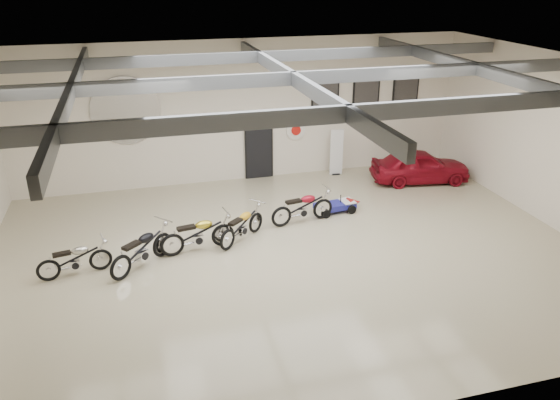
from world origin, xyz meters
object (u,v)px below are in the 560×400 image
object	(u,v)px
banner_stand	(336,152)
go_kart	(339,203)
motorcycle_gold	(198,233)
motorcycle_red	(302,207)
motorcycle_silver	(74,259)
motorcycle_yellow	(242,225)
vintage_car	(420,166)
motorcycle_black	(142,249)

from	to	relation	value
banner_stand	go_kart	xyz separation A→B (m)	(-1.11, -3.21, -0.60)
motorcycle_gold	motorcycle_red	xyz separation A→B (m)	(3.29, 0.97, -0.01)
motorcycle_silver	motorcycle_gold	xyz separation A→B (m)	(3.16, 0.47, 0.07)
motorcycle_yellow	vintage_car	xyz separation A→B (m)	(7.14, 2.87, 0.10)
motorcycle_red	go_kart	bearing A→B (deg)	9.71
banner_stand	motorcycle_gold	distance (m)	7.42
vintage_car	banner_stand	bearing A→B (deg)	69.63
motorcycle_gold	motorcycle_yellow	distance (m)	1.31
motorcycle_red	vintage_car	world-z (taller)	vintage_car
motorcycle_silver	vintage_car	world-z (taller)	vintage_car
motorcycle_silver	go_kart	world-z (taller)	motorcycle_silver
banner_stand	go_kart	world-z (taller)	banner_stand
motorcycle_gold	banner_stand	bearing A→B (deg)	29.48
banner_stand	vintage_car	size ratio (longest dim) A/B	0.51
motorcycle_silver	motorcycle_black	bearing A→B (deg)	-11.84
motorcycle_red	vintage_car	distance (m)	5.57
motorcycle_yellow	motorcycle_red	size ratio (longest dim) A/B	0.94
motorcycle_silver	vintage_car	size ratio (longest dim) A/B	0.51
motorcycle_yellow	vintage_car	world-z (taller)	vintage_car
vintage_car	motorcycle_yellow	bearing A→B (deg)	121.01
motorcycle_black	go_kart	world-z (taller)	motorcycle_black
motorcycle_yellow	vintage_car	size ratio (longest dim) A/B	0.54
motorcycle_silver	motorcycle_yellow	bearing A→B (deg)	-0.74
banner_stand	motorcycle_red	bearing A→B (deg)	-119.17
vintage_car	go_kart	bearing A→B (deg)	123.49
motorcycle_black	vintage_car	size ratio (longest dim) A/B	0.59
motorcycle_silver	motorcycle_yellow	world-z (taller)	motorcycle_yellow
motorcycle_gold	go_kart	world-z (taller)	motorcycle_gold
motorcycle_silver	motorcycle_black	size ratio (longest dim) A/B	0.87
motorcycle_black	motorcycle_gold	bearing A→B (deg)	-23.16
banner_stand	motorcycle_black	world-z (taller)	banner_stand
motorcycle_black	vintage_car	bearing A→B (deg)	-21.64
banner_stand	motorcycle_yellow	world-z (taller)	banner_stand
motorcycle_black	motorcycle_red	world-z (taller)	motorcycle_black
motorcycle_yellow	motorcycle_red	xyz separation A→B (m)	(2.01, 0.69, 0.03)
banner_stand	motorcycle_silver	world-z (taller)	banner_stand
motorcycle_red	motorcycle_black	bearing A→B (deg)	-172.23
motorcycle_black	vintage_car	xyz separation A→B (m)	(9.92, 3.66, 0.06)
motorcycle_silver	motorcycle_black	world-z (taller)	motorcycle_black
vintage_car	motorcycle_gold	bearing A→B (deg)	119.64
banner_stand	motorcycle_silver	bearing A→B (deg)	-145.41
motorcycle_red	go_kart	distance (m)	1.46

